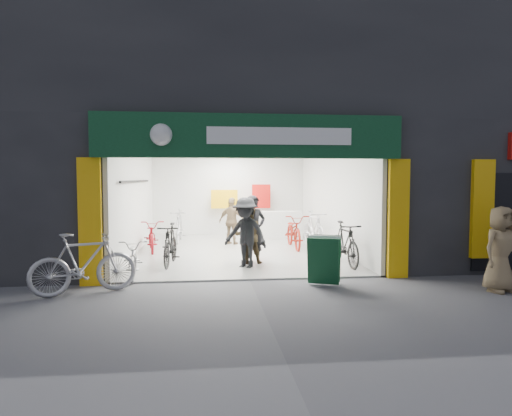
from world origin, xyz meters
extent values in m
plane|color=#56565B|center=(0.00, 0.00, 0.00)|extent=(60.00, 60.00, 0.00)
cube|color=#232326|center=(1.00, 5.00, 5.75)|extent=(16.00, 10.00, 4.50)
cube|color=#232326|center=(-5.50, 5.00, 1.75)|extent=(5.00, 10.00, 3.50)
cube|color=#232326|center=(6.00, 5.00, 1.75)|extent=(6.00, 10.00, 3.50)
cube|color=#9E9E99|center=(0.00, 4.00, 0.02)|extent=(6.00, 8.00, 0.04)
cube|color=silver|center=(0.00, 8.10, 1.60)|extent=(6.00, 0.20, 3.20)
cube|color=silver|center=(-2.95, 4.00, 1.60)|extent=(0.10, 8.00, 3.20)
cube|color=silver|center=(2.95, 4.00, 1.60)|extent=(0.10, 8.00, 3.20)
cube|color=white|center=(0.00, 4.00, 3.25)|extent=(6.00, 8.00, 0.10)
cube|color=black|center=(0.00, 0.10, 3.35)|extent=(6.00, 0.30, 0.30)
cube|color=#0C3519|center=(0.00, -0.12, 3.05)|extent=(6.40, 0.25, 0.90)
cube|color=white|center=(0.60, -0.26, 3.05)|extent=(3.00, 0.02, 0.35)
cube|color=yellow|center=(-3.25, -0.06, 1.30)|extent=(0.45, 0.12, 2.60)
cube|color=yellow|center=(3.25, -0.06, 1.30)|extent=(0.45, 0.12, 2.60)
cube|color=yellow|center=(5.20, -0.06, 1.50)|extent=(0.50, 0.12, 2.20)
cylinder|color=black|center=(-2.82, 3.40, 2.10)|extent=(0.06, 5.00, 0.06)
cube|color=silver|center=(1.80, 6.50, 0.50)|extent=(1.40, 0.60, 1.00)
cube|color=white|center=(0.00, 1.20, 3.18)|extent=(1.30, 0.35, 0.04)
cube|color=white|center=(0.00, 3.00, 3.18)|extent=(1.30, 0.35, 0.04)
cube|color=white|center=(0.00, 4.80, 3.18)|extent=(1.30, 0.35, 0.04)
cube|color=white|center=(0.00, 6.60, 3.18)|extent=(1.30, 0.35, 0.04)
imported|color=#B0B0B5|center=(-2.50, 0.60, 0.44)|extent=(0.77, 1.72, 0.87)
imported|color=black|center=(-1.80, 1.84, 0.53)|extent=(0.66, 1.81, 1.07)
imported|color=maroon|center=(-2.50, 4.12, 0.48)|extent=(0.90, 1.91, 0.96)
imported|color=#A7A8AC|center=(-1.80, 6.01, 0.57)|extent=(0.60, 1.90, 1.13)
imported|color=black|center=(2.50, 1.34, 0.56)|extent=(0.62, 1.88, 1.11)
imported|color=maroon|center=(1.80, 4.23, 0.54)|extent=(0.74, 2.06, 1.08)
imported|color=silver|center=(2.50, 4.55, 0.58)|extent=(0.72, 1.97, 1.16)
imported|color=#AEAEB3|center=(-3.22, -0.76, 0.59)|extent=(2.02, 1.25, 1.17)
imported|color=black|center=(0.30, 1.92, 0.87)|extent=(0.76, 0.66, 1.75)
imported|color=#382B19|center=(0.15, 1.83, 0.75)|extent=(0.73, 0.58, 1.49)
imported|color=black|center=(0.03, 1.31, 0.86)|extent=(1.28, 1.15, 1.72)
imported|color=#7C6548|center=(-0.06, 5.18, 0.78)|extent=(0.99, 0.76, 1.56)
imported|color=olive|center=(4.69, -1.46, 0.83)|extent=(0.93, 0.75, 1.65)
cube|color=#0F3E20|center=(1.41, -0.69, 0.52)|extent=(0.67, 0.45, 0.96)
cube|color=#0F3E20|center=(1.56, -0.31, 0.52)|extent=(0.67, 0.45, 0.96)
cube|color=white|center=(1.48, -0.50, 0.99)|extent=(0.64, 0.30, 0.06)
camera|label=1|loc=(-0.96, -9.55, 2.19)|focal=32.00mm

